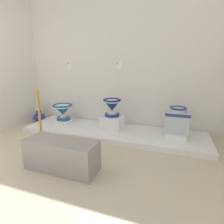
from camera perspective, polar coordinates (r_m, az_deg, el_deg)
ground_plane at (r=2.49m, az=-10.69°, el=-17.53°), size 6.31×5.21×0.02m
wall_back at (r=3.83m, az=2.85°, el=19.62°), size 4.51×0.06×3.30m
display_platform at (r=3.53m, az=0.00°, el=-6.35°), size 3.53×0.96×0.10m
plinth_block_broad_patterned at (r=4.09m, az=-15.26°, el=-2.81°), size 0.30×0.28×0.06m
antique_toilet_broad_patterned at (r=4.02m, az=-15.50°, el=0.72°), size 0.42×0.42×0.35m
plinth_block_squat_floral at (r=3.53m, az=0.02°, el=-3.29°), size 0.39×0.39×0.26m
antique_toilet_squat_floral at (r=3.45m, az=0.02°, el=2.09°), size 0.35×0.35×0.33m
plinth_block_slender_white at (r=3.38m, az=19.78°, el=-6.65°), size 0.34×0.40×0.08m
antique_toilet_slender_white at (r=3.29m, az=20.17°, el=-2.24°), size 0.40×0.29×0.45m
info_placard_first at (r=4.29m, az=-13.51°, el=14.25°), size 0.10×0.01×0.15m
info_placard_second at (r=3.78m, az=2.38°, el=14.61°), size 0.12×0.01×0.13m
decorative_vase_spare at (r=4.59m, az=-22.29°, el=-1.38°), size 0.28×0.28×0.33m
stanchion_post_near_left at (r=3.06m, az=-21.75°, el=-5.79°), size 0.25×0.25×0.97m
museum_bench at (r=2.43m, az=-15.79°, el=-13.03°), size 0.94×0.36×0.40m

